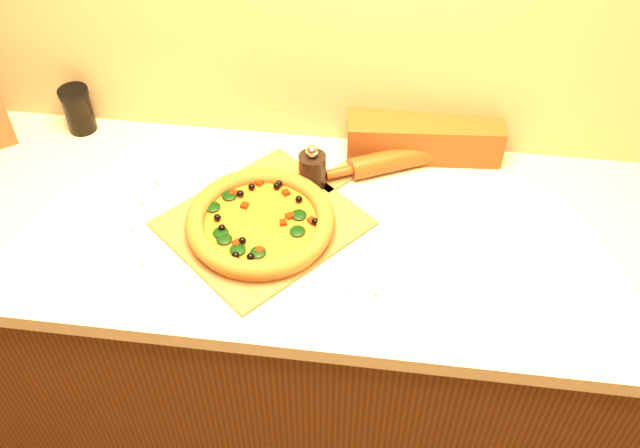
% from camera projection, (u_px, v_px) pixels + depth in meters
% --- Properties ---
extents(cabinet, '(2.80, 0.65, 0.86)m').
position_uv_depth(cabinet, '(316.00, 343.00, 1.98)').
color(cabinet, '#4B2410').
rests_on(cabinet, ground).
extents(countertop, '(2.84, 0.68, 0.04)m').
position_uv_depth(countertop, '(315.00, 232.00, 1.66)').
color(countertop, beige).
rests_on(countertop, cabinet).
extents(pizza_peel, '(0.53, 0.55, 0.01)m').
position_uv_depth(pizza_peel, '(268.00, 220.00, 1.65)').
color(pizza_peel, brown).
rests_on(pizza_peel, countertop).
extents(pizza, '(0.34, 0.34, 0.05)m').
position_uv_depth(pizza, '(261.00, 222.00, 1.61)').
color(pizza, '#B3792C').
rests_on(pizza, pizza_peel).
extents(bottle_cap, '(0.04, 0.04, 0.01)m').
position_uv_depth(bottle_cap, '(175.00, 229.00, 1.63)').
color(bottle_cap, black).
rests_on(bottle_cap, countertop).
extents(pepper_grinder, '(0.07, 0.07, 0.12)m').
position_uv_depth(pepper_grinder, '(312.00, 170.00, 1.70)').
color(pepper_grinder, black).
rests_on(pepper_grinder, countertop).
extents(rolling_pin, '(0.38, 0.20, 0.06)m').
position_uv_depth(rolling_pin, '(404.00, 158.00, 1.77)').
color(rolling_pin, '#5E3610').
rests_on(rolling_pin, countertop).
extents(bread_bag, '(0.39, 0.16, 0.11)m').
position_uv_depth(bread_bag, '(424.00, 135.00, 1.79)').
color(bread_bag, brown).
rests_on(bread_bag, countertop).
extents(dark_jar, '(0.08, 0.08, 0.12)m').
position_uv_depth(dark_jar, '(78.00, 110.00, 1.85)').
color(dark_jar, black).
rests_on(dark_jar, countertop).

